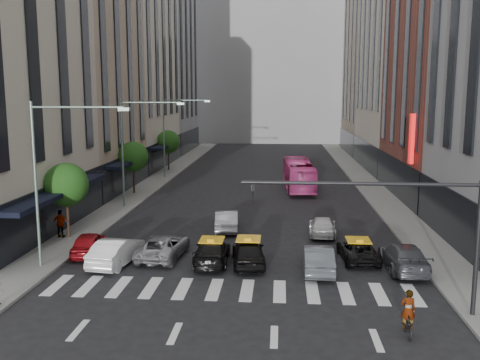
% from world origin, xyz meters
% --- Properties ---
extents(ground, '(160.00, 160.00, 0.00)m').
position_xyz_m(ground, '(0.00, 0.00, 0.00)').
color(ground, black).
rests_on(ground, ground).
extents(sidewalk_left, '(3.00, 96.00, 0.15)m').
position_xyz_m(sidewalk_left, '(-11.50, 30.00, 0.07)').
color(sidewalk_left, slate).
rests_on(sidewalk_left, ground).
extents(sidewalk_right, '(3.00, 96.00, 0.15)m').
position_xyz_m(sidewalk_right, '(11.50, 30.00, 0.07)').
color(sidewalk_right, slate).
rests_on(sidewalk_right, ground).
extents(building_left_b, '(8.00, 16.00, 24.00)m').
position_xyz_m(building_left_b, '(-17.00, 28.00, 12.00)').
color(building_left_b, tan).
rests_on(building_left_b, ground).
extents(building_left_c, '(8.00, 20.00, 36.00)m').
position_xyz_m(building_left_c, '(-17.00, 46.00, 18.00)').
color(building_left_c, beige).
rests_on(building_left_c, ground).
extents(building_left_d, '(8.00, 18.00, 30.00)m').
position_xyz_m(building_left_d, '(-17.00, 65.00, 15.00)').
color(building_left_d, gray).
rests_on(building_left_d, ground).
extents(building_right_b, '(8.00, 18.00, 26.00)m').
position_xyz_m(building_right_b, '(17.00, 27.00, 13.00)').
color(building_right_b, brown).
rests_on(building_right_b, ground).
extents(building_right_c, '(8.00, 20.00, 40.00)m').
position_xyz_m(building_right_c, '(17.00, 46.00, 20.00)').
color(building_right_c, beige).
rests_on(building_right_c, ground).
extents(building_right_d, '(8.00, 18.00, 28.00)m').
position_xyz_m(building_right_d, '(17.00, 65.00, 14.00)').
color(building_right_d, tan).
rests_on(building_right_d, ground).
extents(building_far, '(30.00, 10.00, 36.00)m').
position_xyz_m(building_far, '(0.00, 85.00, 18.00)').
color(building_far, gray).
rests_on(building_far, ground).
extents(tree_near, '(2.88, 2.88, 4.95)m').
position_xyz_m(tree_near, '(-11.80, 10.00, 3.65)').
color(tree_near, black).
rests_on(tree_near, sidewalk_left).
extents(tree_mid, '(2.88, 2.88, 4.95)m').
position_xyz_m(tree_mid, '(-11.80, 26.00, 3.65)').
color(tree_mid, black).
rests_on(tree_mid, sidewalk_left).
extents(tree_far, '(2.88, 2.88, 4.95)m').
position_xyz_m(tree_far, '(-11.80, 42.00, 3.65)').
color(tree_far, black).
rests_on(tree_far, sidewalk_left).
extents(streetlamp_near, '(5.38, 0.25, 9.00)m').
position_xyz_m(streetlamp_near, '(-10.04, 4.00, 5.90)').
color(streetlamp_near, gray).
rests_on(streetlamp_near, sidewalk_left).
extents(streetlamp_mid, '(5.38, 0.25, 9.00)m').
position_xyz_m(streetlamp_mid, '(-10.04, 20.00, 5.90)').
color(streetlamp_mid, gray).
rests_on(streetlamp_mid, sidewalk_left).
extents(streetlamp_far, '(5.38, 0.25, 9.00)m').
position_xyz_m(streetlamp_far, '(-10.04, 36.00, 5.90)').
color(streetlamp_far, gray).
rests_on(streetlamp_far, sidewalk_left).
extents(traffic_signal, '(10.10, 0.20, 6.00)m').
position_xyz_m(traffic_signal, '(7.69, -1.00, 4.47)').
color(traffic_signal, black).
rests_on(traffic_signal, ground).
extents(liberty_sign, '(0.30, 0.70, 4.00)m').
position_xyz_m(liberty_sign, '(12.60, 20.00, 6.00)').
color(liberty_sign, red).
rests_on(liberty_sign, ground).
extents(car_red, '(2.16, 4.25, 1.39)m').
position_xyz_m(car_red, '(-9.20, 6.69, 0.69)').
color(car_red, maroon).
rests_on(car_red, ground).
extents(car_white_front, '(2.24, 4.81, 1.53)m').
position_xyz_m(car_white_front, '(-7.00, 5.01, 0.76)').
color(car_white_front, silver).
rests_on(car_white_front, ground).
extents(car_silver, '(2.70, 5.11, 1.37)m').
position_xyz_m(car_silver, '(-4.63, 6.42, 0.69)').
color(car_silver, gray).
rests_on(car_silver, ground).
extents(taxi_left, '(2.04, 4.73, 1.36)m').
position_xyz_m(taxi_left, '(-1.65, 5.61, 0.68)').
color(taxi_left, black).
rests_on(taxi_left, ground).
extents(taxi_center, '(2.24, 4.58, 1.50)m').
position_xyz_m(taxi_center, '(0.43, 5.45, 0.75)').
color(taxi_center, black).
rests_on(taxi_center, ground).
extents(car_grey_mid, '(1.59, 4.49, 1.47)m').
position_xyz_m(car_grey_mid, '(4.26, 4.65, 0.74)').
color(car_grey_mid, '#45484D').
rests_on(car_grey_mid, ground).
extents(taxi_right, '(2.25, 4.40, 1.19)m').
position_xyz_m(taxi_right, '(6.70, 6.78, 0.59)').
color(taxi_right, black).
rests_on(taxi_right, ground).
extents(car_grey_curb, '(2.13, 5.07, 1.46)m').
position_xyz_m(car_grey_curb, '(8.96, 5.25, 0.73)').
color(car_grey_curb, '#42444A').
rests_on(car_grey_curb, ground).
extents(car_row2_left, '(1.92, 4.56, 1.46)m').
position_xyz_m(car_row2_left, '(-1.56, 13.07, 0.73)').
color(car_row2_left, '#939297').
rests_on(car_row2_left, ground).
extents(car_row2_right, '(1.98, 4.40, 1.25)m').
position_xyz_m(car_row2_right, '(5.09, 12.30, 0.63)').
color(car_row2_right, silver).
rests_on(car_row2_right, ground).
extents(bus, '(3.09, 10.94, 3.01)m').
position_xyz_m(bus, '(4.02, 30.08, 1.51)').
color(bus, '#CA3B83').
rests_on(bus, ground).
extents(motorcycle, '(0.58, 1.56, 0.81)m').
position_xyz_m(motorcycle, '(7.29, -2.94, 0.41)').
color(motorcycle, black).
rests_on(motorcycle, ground).
extents(rider, '(0.61, 0.41, 1.65)m').
position_xyz_m(rider, '(7.29, -2.94, 1.64)').
color(rider, gray).
rests_on(rider, motorcycle).
extents(pedestrian_far, '(1.09, 0.47, 1.86)m').
position_xyz_m(pedestrian_far, '(-12.26, 9.82, 1.08)').
color(pedestrian_far, gray).
rests_on(pedestrian_far, sidewalk_left).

